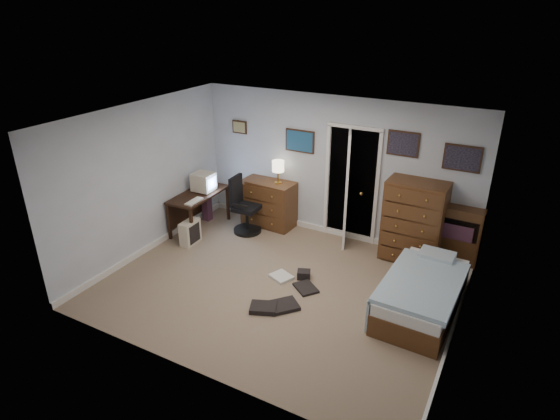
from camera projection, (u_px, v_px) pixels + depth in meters
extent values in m
cube|color=gray|center=(279.00, 287.00, 6.99)|extent=(5.00, 4.00, 0.02)
cube|color=black|center=(198.00, 194.00, 8.46)|extent=(0.61, 1.25, 0.04)
cube|color=black|center=(169.00, 222.00, 8.24)|extent=(0.05, 0.05, 0.67)
cube|color=black|center=(192.00, 227.00, 8.04)|extent=(0.05, 0.05, 0.67)
cube|color=black|center=(207.00, 199.00, 9.18)|extent=(0.05, 0.05, 0.67)
cube|color=black|center=(228.00, 203.00, 8.98)|extent=(0.05, 0.05, 0.67)
cube|color=black|center=(188.00, 207.00, 8.70)|extent=(0.07, 1.14, 0.47)
cube|color=beige|center=(204.00, 182.00, 8.49)|extent=(0.37, 0.35, 0.32)
cube|color=#8CB2F2|center=(212.00, 183.00, 8.42)|extent=(0.02, 0.27, 0.21)
cube|color=beige|center=(204.00, 190.00, 8.56)|extent=(0.24, 0.24, 0.02)
cube|color=beige|center=(194.00, 201.00, 8.09)|extent=(0.15, 0.38, 0.02)
cube|color=beige|center=(190.00, 232.00, 8.13)|extent=(0.20, 0.40, 0.43)
cube|color=black|center=(195.00, 234.00, 8.09)|extent=(0.02, 0.28, 0.33)
cylinder|color=black|center=(247.00, 230.00, 8.62)|extent=(0.53, 0.53, 0.06)
cylinder|color=black|center=(247.00, 220.00, 8.53)|extent=(0.06, 0.06, 0.39)
cube|color=black|center=(247.00, 208.00, 8.43)|extent=(0.45, 0.45, 0.08)
cube|color=black|center=(236.00, 190.00, 8.39)|extent=(0.08, 0.39, 0.54)
cube|color=black|center=(240.00, 206.00, 8.18)|extent=(0.30, 0.06, 0.04)
cube|color=black|center=(253.00, 196.00, 8.57)|extent=(0.30, 0.06, 0.04)
cube|color=maroon|center=(207.00, 203.00, 8.95)|extent=(0.15, 0.15, 0.71)
cube|color=#55311A|center=(269.00, 203.00, 8.74)|extent=(1.01, 0.55, 0.87)
cylinder|color=gold|center=(278.00, 183.00, 8.47)|extent=(0.14, 0.14, 0.02)
cylinder|color=gold|center=(278.00, 176.00, 8.42)|extent=(0.03, 0.03, 0.26)
cylinder|color=beige|center=(278.00, 166.00, 8.34)|extent=(0.23, 0.23, 0.20)
cube|color=black|center=(358.00, 180.00, 8.27)|extent=(0.90, 0.60, 2.00)
cube|color=white|center=(327.00, 181.00, 8.20)|extent=(0.06, 0.05, 2.00)
cube|color=white|center=(377.00, 190.00, 7.81)|extent=(0.06, 0.05, 2.00)
cube|color=white|center=(355.00, 127.00, 7.59)|extent=(0.96, 0.05, 0.06)
cube|color=white|center=(347.00, 187.00, 7.94)|extent=(0.31, 0.77, 2.00)
sphere|color=gold|center=(361.00, 194.00, 7.68)|extent=(0.06, 0.06, 0.06)
cube|color=#55311A|center=(414.00, 221.00, 7.46)|extent=(0.94, 0.57, 1.36)
cube|color=#55311A|center=(443.00, 234.00, 7.43)|extent=(1.13, 0.31, 1.01)
cube|color=black|center=(444.00, 226.00, 7.29)|extent=(1.03, 0.14, 0.34)
cube|color=maroon|center=(443.00, 228.00, 7.30)|extent=(0.90, 0.16, 0.25)
cube|color=#55311A|center=(421.00, 301.00, 6.38)|extent=(0.95, 1.80, 0.31)
cube|color=white|center=(423.00, 286.00, 6.28)|extent=(0.92, 1.77, 0.16)
cube|color=#5D8EAD|center=(422.00, 283.00, 6.18)|extent=(1.00, 1.54, 0.09)
cube|color=#5D8EAD|center=(386.00, 288.00, 6.49)|extent=(0.09, 1.51, 0.48)
cube|color=#6A91AA|center=(437.00, 256.00, 6.75)|extent=(0.50, 0.36, 0.12)
cube|color=#331E11|center=(240.00, 127.00, 8.68)|extent=(0.30, 0.03, 0.24)
cube|color=olive|center=(239.00, 127.00, 8.67)|extent=(0.25, 0.01, 0.19)
cube|color=#331E11|center=(300.00, 141.00, 8.18)|extent=(0.55, 0.03, 0.40)
cube|color=navy|center=(299.00, 141.00, 8.16)|extent=(0.50, 0.01, 0.35)
cube|color=#331E11|center=(403.00, 144.00, 7.32)|extent=(0.50, 0.03, 0.40)
cube|color=black|center=(403.00, 144.00, 7.30)|extent=(0.45, 0.01, 0.35)
cube|color=#331E11|center=(462.00, 158.00, 6.97)|extent=(0.55, 0.03, 0.40)
cube|color=black|center=(462.00, 159.00, 6.95)|extent=(0.50, 0.01, 0.35)
cube|color=black|center=(263.00, 308.00, 6.43)|extent=(0.44, 0.39, 0.07)
cube|color=black|center=(283.00, 306.00, 6.49)|extent=(0.50, 0.51, 0.05)
cube|color=black|center=(304.00, 274.00, 7.16)|extent=(0.24, 0.23, 0.13)
cube|color=silver|center=(281.00, 277.00, 7.18)|extent=(0.40, 0.37, 0.04)
cube|color=black|center=(306.00, 288.00, 6.91)|extent=(0.45, 0.43, 0.04)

